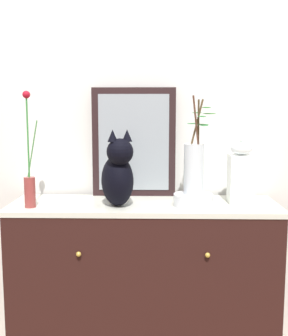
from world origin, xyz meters
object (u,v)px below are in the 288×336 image
at_px(mirror_leaning, 134,142).
at_px(vase_glass_clear, 194,166).
at_px(sideboard, 144,286).
at_px(jar_lidded_porcelain, 241,174).
at_px(vase_slim_green, 30,180).
at_px(bowl_porcelain, 193,200).
at_px(cat_sitting, 118,174).

distance_m(mirror_leaning, vase_glass_clear, 0.41).
xyz_separation_m(sideboard, vase_glass_clear, (0.24, -0.06, 0.64)).
bearing_deg(jar_lidded_porcelain, vase_glass_clear, -160.92).
distance_m(vase_slim_green, bowl_porcelain, 0.80).
bearing_deg(vase_slim_green, sideboard, 10.49).
height_order(mirror_leaning, bowl_porcelain, mirror_leaning).
height_order(vase_slim_green, jar_lidded_porcelain, vase_slim_green).
distance_m(bowl_porcelain, jar_lidded_porcelain, 0.29).
relative_size(mirror_leaning, bowl_porcelain, 3.04).
bearing_deg(mirror_leaning, bowl_porcelain, -39.56).
relative_size(sideboard, jar_lidded_porcelain, 4.06).
relative_size(cat_sitting, bowl_porcelain, 1.98).
bearing_deg(cat_sitting, bowl_porcelain, 0.91).
relative_size(vase_glass_clear, jar_lidded_porcelain, 1.43).
bearing_deg(sideboard, bowl_porcelain, -13.68).
height_order(sideboard, mirror_leaning, mirror_leaning).
relative_size(sideboard, vase_slim_green, 2.42).
distance_m(sideboard, bowl_porcelain, 0.53).
height_order(sideboard, cat_sitting, cat_sitting).
height_order(vase_slim_green, vase_glass_clear, vase_slim_green).
bearing_deg(mirror_leaning, jar_lidded_porcelain, -16.90).
height_order(sideboard, vase_glass_clear, vase_glass_clear).
height_order(sideboard, jar_lidded_porcelain, jar_lidded_porcelain).
bearing_deg(sideboard, mirror_leaning, 107.35).
bearing_deg(vase_glass_clear, jar_lidded_porcelain, 19.08).
bearing_deg(jar_lidded_porcelain, cat_sitting, -171.72).
distance_m(mirror_leaning, cat_sitting, 0.30).
bearing_deg(jar_lidded_porcelain, vase_slim_green, -173.06).
xyz_separation_m(cat_sitting, bowl_porcelain, (0.37, 0.01, -0.13)).
relative_size(sideboard, bowl_porcelain, 7.00).
distance_m(cat_sitting, jar_lidded_porcelain, 0.62).
bearing_deg(bowl_porcelain, sideboard, 166.32).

